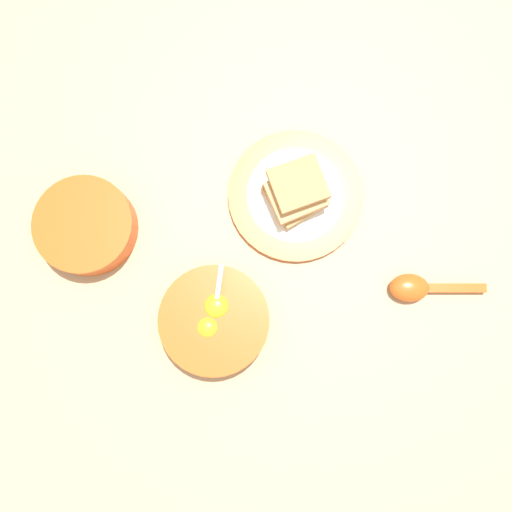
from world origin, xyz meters
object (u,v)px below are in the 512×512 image
at_px(toast_plate, 295,196).
at_px(toast_sandwich, 296,192).
at_px(egg_bowl, 215,320).
at_px(congee_bowl, 86,226).
at_px(soup_spoon, 418,288).

xyz_separation_m(toast_plate, toast_sandwich, (-0.00, 0.00, 0.03)).
height_order(egg_bowl, congee_bowl, egg_bowl).
bearing_deg(egg_bowl, soup_spoon, -115.75).
distance_m(toast_sandwich, congee_bowl, 0.34).
relative_size(toast_plate, soup_spoon, 1.53).
bearing_deg(toast_sandwich, toast_plate, -56.01).
xyz_separation_m(toast_plate, congee_bowl, (0.15, 0.31, 0.02)).
relative_size(toast_plate, congee_bowl, 1.41).
bearing_deg(toast_plate, congee_bowl, 64.48).
xyz_separation_m(toast_sandwich, soup_spoon, (-0.23, -0.07, -0.02)).
height_order(toast_plate, toast_sandwich, toast_sandwich).
height_order(soup_spoon, congee_bowl, congee_bowl).
bearing_deg(toast_plate, egg_bowl, 112.90).
relative_size(egg_bowl, congee_bowl, 1.09).
bearing_deg(soup_spoon, toast_sandwich, 17.40).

